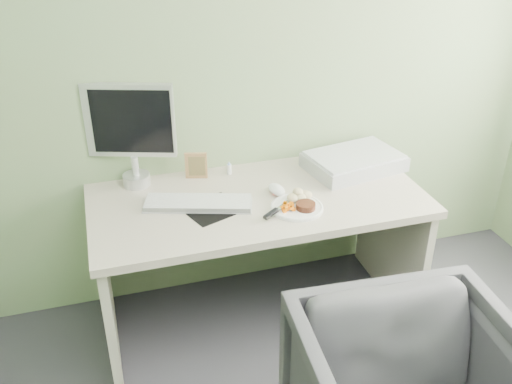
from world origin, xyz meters
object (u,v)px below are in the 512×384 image
object	(u,v)px
desk	(258,229)
plate	(297,208)
monitor	(131,129)
scanner	(354,162)

from	to	relation	value
desk	plate	xyz separation A→B (m)	(0.14, -0.15, 0.19)
desk	monitor	size ratio (longest dim) A/B	3.11
plate	scanner	xyz separation A→B (m)	(0.43, 0.31, 0.03)
desk	scanner	size ratio (longest dim) A/B	3.34
scanner	monitor	xyz separation A→B (m)	(-1.11, 0.16, 0.25)
scanner	monitor	size ratio (longest dim) A/B	0.93
plate	scanner	distance (m)	0.53
desk	monitor	bearing A→B (deg)	150.00
desk	scanner	bearing A→B (deg)	15.13
plate	scanner	world-z (taller)	scanner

